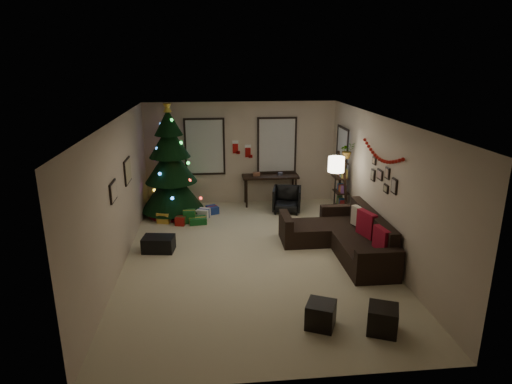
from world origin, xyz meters
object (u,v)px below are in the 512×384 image
sofa (345,238)px  desk_chair (287,199)px  christmas_tree (171,168)px  bookshelf (342,187)px  desk (270,179)px

sofa → desk_chair: size_ratio=4.02×
christmas_tree → sofa: christmas_tree is taller
desk_chair → bookshelf: size_ratio=0.40×
christmas_tree → bookshelf: christmas_tree is taller
desk → bookshelf: (1.55, -1.30, 0.10)m
sofa → christmas_tree: bearing=144.7°
desk_chair → bookshelf: (1.21, -0.65, 0.47)m
christmas_tree → bookshelf: size_ratio=1.73×
desk → bookshelf: size_ratio=0.90×
sofa → bookshelf: size_ratio=1.59×
desk_chair → bookshelf: 1.45m
desk → bookshelf: bearing=-40.0°
christmas_tree → desk_chair: 3.00m
sofa → desk_chair: (-0.76, 2.46, 0.05)m
desk → bookshelf: 2.02m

